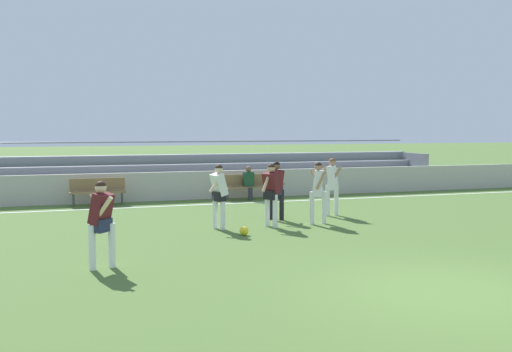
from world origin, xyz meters
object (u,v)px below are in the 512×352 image
at_px(spectator_seated, 249,180).
at_px(player_white_overlapping, 318,187).
at_px(bench_centre_sideline, 98,189).
at_px(player_white_deep_cover, 219,191).
at_px(player_dark_wide_right, 101,217).
at_px(player_white_dropping_back, 332,181).
at_px(bench_far_left, 248,184).
at_px(bleacher_stand, 176,172).
at_px(soccer_ball, 244,231).
at_px(player_dark_trailing_run, 271,190).
at_px(player_dark_on_ball, 276,185).

xyz_separation_m(spectator_seated, player_white_overlapping, (0.19, -5.61, 0.29)).
bearing_deg(bench_centre_sideline, player_white_deep_cover, -64.45).
height_order(player_dark_wide_right, player_white_dropping_back, player_white_dropping_back).
relative_size(bench_far_left, spectator_seated, 1.49).
bearing_deg(spectator_seated, bleacher_stand, 126.67).
xyz_separation_m(bleacher_stand, soccer_ball, (-0.05, -9.44, -0.72)).
relative_size(player_dark_trailing_run, player_white_dropping_back, 0.97).
relative_size(bench_far_left, player_dark_wide_right, 1.12).
height_order(bleacher_stand, player_white_dropping_back, bleacher_stand).
bearing_deg(player_dark_on_ball, player_dark_wide_right, -138.81).
bearing_deg(player_white_dropping_back, player_dark_on_ball, -173.13).
bearing_deg(bench_centre_sideline, player_white_dropping_back, -34.96).
height_order(spectator_seated, player_dark_wide_right, player_dark_wide_right).
bearing_deg(spectator_seated, player_white_deep_cover, -114.40).
bearing_deg(bench_centre_sideline, player_dark_wide_right, -92.14).
distance_m(player_dark_trailing_run, player_dark_on_ball, 1.18).
bearing_deg(bench_centre_sideline, player_dark_on_ball, -45.59).
xyz_separation_m(bleacher_stand, player_white_overlapping, (2.31, -8.46, 0.15)).
distance_m(player_dark_trailing_run, soccer_ball, 1.64).
xyz_separation_m(player_white_overlapping, player_dark_on_ball, (-0.81, 1.02, -0.02)).
bearing_deg(soccer_ball, bench_far_left, 72.06).
relative_size(bench_centre_sideline, player_white_deep_cover, 1.09).
bearing_deg(player_dark_trailing_run, player_dark_on_ball, 63.41).
bearing_deg(soccer_ball, bleacher_stand, 89.69).
bearing_deg(bleacher_stand, bench_centre_sideline, -138.77).
xyz_separation_m(bleacher_stand, bench_far_left, (2.12, -2.73, -0.29)).
distance_m(bench_centre_sideline, player_white_deep_cover, 6.31).
height_order(player_dark_trailing_run, player_white_dropping_back, player_white_dropping_back).
height_order(player_white_overlapping, player_dark_on_ball, player_white_overlapping).
distance_m(player_white_deep_cover, player_white_overlapping, 2.71).
height_order(player_dark_trailing_run, player_white_overlapping, player_white_overlapping).
bearing_deg(soccer_ball, player_white_dropping_back, 33.39).
height_order(player_white_deep_cover, player_dark_wide_right, player_white_deep_cover).
distance_m(player_white_dropping_back, player_dark_on_ball, 1.82).
height_order(bench_far_left, player_white_dropping_back, player_white_dropping_back).
xyz_separation_m(spectator_seated, player_white_deep_cover, (-2.52, -5.56, 0.28)).
relative_size(bench_far_left, player_white_overlapping, 1.08).
bearing_deg(bench_far_left, player_white_overlapping, -88.10).
height_order(bench_far_left, soccer_ball, bench_far_left).
xyz_separation_m(bench_far_left, player_dark_wide_right, (-5.57, -9.05, 0.40)).
relative_size(player_white_deep_cover, player_dark_on_ball, 1.00).
distance_m(spectator_seated, player_dark_on_ball, 4.65).
distance_m(bench_centre_sideline, player_white_dropping_back, 7.86).
relative_size(player_white_dropping_back, soccer_ball, 7.70).
xyz_separation_m(player_dark_on_ball, soccer_ball, (-1.55, -2.00, -0.86)).
xyz_separation_m(bench_centre_sideline, bench_far_left, (5.24, 0.00, 0.00)).
relative_size(spectator_seated, player_white_dropping_back, 0.71).
distance_m(player_white_dropping_back, soccer_ball, 4.13).
distance_m(player_dark_trailing_run, player_white_deep_cover, 1.37).
distance_m(player_white_deep_cover, player_white_dropping_back, 3.90).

